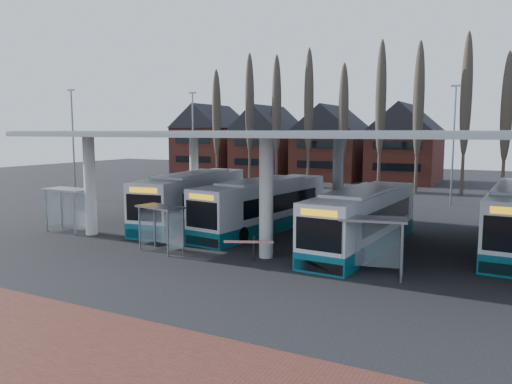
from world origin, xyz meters
The scene contains 14 objects.
ground centered at (0.00, 0.00, 0.00)m, with size 140.00×140.00×0.00m, color black.
station_canopy centered at (0.00, 8.00, 5.68)m, with size 32.00×16.00×6.34m.
poplar_row centered at (0.00, 33.00, 8.78)m, with size 45.10×1.10×14.50m.
townhouse_row centered at (-15.75, 44.00, 5.94)m, with size 36.80×10.30×12.25m.
lamp_post_a centered at (-18.00, 22.00, 5.34)m, with size 0.80×0.16×10.17m.
lamp_post_b centered at (6.00, 26.00, 5.34)m, with size 0.80×0.16×10.17m.
lamp_post_d centered at (-26.00, 14.00, 5.34)m, with size 0.80×0.16×10.17m.
bus_0 centered at (-8.84, 8.86, 1.63)m, with size 4.38×12.69×3.46m.
bus_1 centered at (-3.28, 8.61, 1.54)m, with size 3.95×12.00×3.27m.
bus_2 centered at (3.76, 6.69, 1.53)m, with size 3.17×11.81×3.25m.
shelter_0 centered at (-13.86, 2.51, 2.00)m, with size 2.99×1.55×2.75m.
shelter_1 centered at (-5.41, 1.14, 1.76)m, with size 2.81×1.77×2.42m.
shelter_2 centered at (5.60, 1.70, 1.90)m, with size 3.04×1.96×2.61m.
barrier centered at (-0.24, 1.24, 0.93)m, with size 2.23×1.13×1.20m.
Camera 1 is at (11.01, -19.43, 6.29)m, focal length 35.00 mm.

